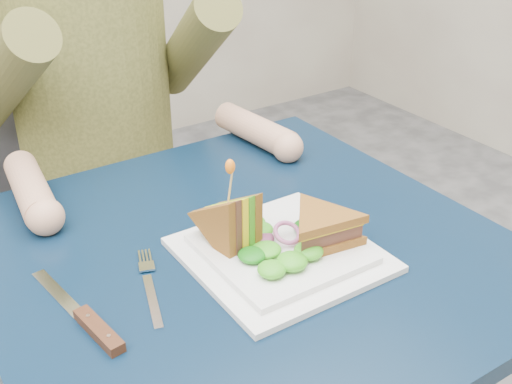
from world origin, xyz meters
TOP-DOWN VIEW (x-y plane):
  - table at (0.00, 0.00)m, footprint 0.75×0.75m
  - chair at (0.00, 0.69)m, footprint 0.42×0.40m
  - diner at (-0.00, 0.58)m, footprint 0.54×0.59m
  - plate at (0.03, -0.05)m, footprint 0.26×0.26m
  - sandwich_flat at (0.09, -0.08)m, footprint 0.15×0.15m
  - sandwich_upright at (-0.03, -0.01)m, footprint 0.08×0.13m
  - fork at (-0.16, -0.02)m, footprint 0.07×0.17m
  - knife at (-0.26, -0.05)m, footprint 0.05×0.22m
  - toothpick at (-0.03, -0.01)m, footprint 0.01×0.01m
  - toothpick_frill at (-0.03, -0.01)m, footprint 0.01×0.01m
  - lettuce_spill at (0.04, -0.04)m, footprint 0.15×0.13m
  - onion_ring at (0.05, -0.05)m, footprint 0.04×0.04m

SIDE VIEW (x-z plane):
  - chair at x=0.00m, z-range 0.08..1.01m
  - table at x=0.00m, z-range 0.29..1.02m
  - fork at x=-0.16m, z-range 0.73..0.74m
  - knife at x=-0.26m, z-range 0.73..0.74m
  - plate at x=0.03m, z-range 0.73..0.75m
  - lettuce_spill at x=0.04m, z-range 0.75..0.77m
  - onion_ring at x=0.05m, z-range 0.75..0.78m
  - sandwich_flat at x=0.09m, z-range 0.75..0.80m
  - sandwich_upright at x=-0.03m, z-range 0.72..0.85m
  - toothpick at x=-0.03m, z-range 0.82..0.88m
  - toothpick_frill at x=-0.03m, z-range 0.87..0.89m
  - diner at x=0.00m, z-range 0.54..1.29m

